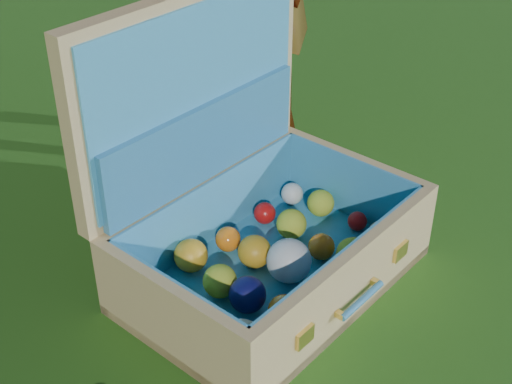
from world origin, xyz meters
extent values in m
plane|color=#215114|center=(0.00, 0.00, 0.00)|extent=(60.00, 60.00, 0.00)
cube|color=tan|center=(-0.03, 0.06, 0.01)|extent=(0.79, 0.67, 0.02)
cube|color=tan|center=(0.05, -0.14, 0.10)|extent=(0.63, 0.28, 0.20)
cube|color=tan|center=(-0.11, 0.26, 0.10)|extent=(0.63, 0.28, 0.20)
cube|color=tan|center=(-0.33, -0.06, 0.10)|extent=(0.17, 0.38, 0.20)
cube|color=tan|center=(0.27, 0.18, 0.10)|extent=(0.17, 0.38, 0.20)
cube|color=teal|center=(-0.03, 0.06, 0.03)|extent=(0.73, 0.61, 0.01)
cube|color=teal|center=(0.05, -0.12, 0.11)|extent=(0.58, 0.24, 0.18)
cube|color=teal|center=(-0.10, 0.24, 0.11)|extent=(0.58, 0.24, 0.18)
cube|color=teal|center=(-0.31, -0.06, 0.11)|extent=(0.16, 0.37, 0.18)
cube|color=teal|center=(0.26, 0.18, 0.11)|extent=(0.16, 0.37, 0.18)
cube|color=tan|center=(-0.12, 0.28, 0.43)|extent=(0.64, 0.29, 0.45)
cube|color=teal|center=(-0.11, 0.26, 0.43)|extent=(0.58, 0.25, 0.40)
cube|color=teal|center=(-0.11, 0.25, 0.30)|extent=(0.56, 0.25, 0.19)
cube|color=#F2C659|center=(-0.10, -0.22, 0.10)|extent=(0.05, 0.03, 0.04)
cube|color=#F2C659|center=(0.23, -0.08, 0.10)|extent=(0.05, 0.03, 0.04)
cylinder|color=teal|center=(0.07, -0.17, 0.08)|extent=(0.14, 0.07, 0.02)
cube|color=#F2C659|center=(0.00, -0.18, 0.08)|extent=(0.02, 0.02, 0.01)
cube|color=#F2C659|center=(0.13, -0.13, 0.08)|extent=(0.02, 0.02, 0.01)
sphere|color=beige|center=(-0.22, -0.16, 0.08)|extent=(0.10, 0.10, 0.10)
sphere|color=orange|center=(-0.09, -0.11, 0.07)|extent=(0.07, 0.07, 0.07)
sphere|color=#0D0E44|center=(0.04, -0.07, 0.06)|extent=(0.06, 0.06, 0.06)
sphere|color=gold|center=(0.15, -0.01, 0.07)|extent=(0.08, 0.08, 0.08)
sphere|color=beige|center=(0.25, 0.02, 0.07)|extent=(0.07, 0.07, 0.07)
sphere|color=gold|center=(-0.24, -0.09, 0.07)|extent=(0.08, 0.08, 0.08)
sphere|color=#0D0E44|center=(-0.14, -0.03, 0.07)|extent=(0.08, 0.08, 0.08)
sphere|color=silver|center=(-0.01, 0.02, 0.08)|extent=(0.10, 0.10, 0.10)
sphere|color=orange|center=(0.10, 0.05, 0.06)|extent=(0.06, 0.06, 0.06)
sphere|color=#B90F0E|center=(0.24, 0.11, 0.06)|extent=(0.05, 0.05, 0.05)
sphere|color=gold|center=(-0.27, 0.01, 0.07)|extent=(0.07, 0.07, 0.07)
sphere|color=gold|center=(-0.17, 0.04, 0.07)|extent=(0.08, 0.08, 0.08)
sphere|color=#C88B1A|center=(-0.05, 0.10, 0.07)|extent=(0.08, 0.08, 0.08)
sphere|color=gold|center=(0.08, 0.16, 0.07)|extent=(0.08, 0.08, 0.08)
sphere|color=gold|center=(0.19, 0.21, 0.07)|extent=(0.07, 0.07, 0.07)
sphere|color=silver|center=(-0.32, 0.08, 0.08)|extent=(0.09, 0.09, 0.09)
sphere|color=#C88B1A|center=(-0.19, 0.15, 0.07)|extent=(0.08, 0.08, 0.08)
sphere|color=orange|center=(-0.09, 0.18, 0.06)|extent=(0.06, 0.06, 0.06)
sphere|color=#B90F0E|center=(0.05, 0.24, 0.06)|extent=(0.06, 0.06, 0.06)
sphere|color=silver|center=(0.15, 0.29, 0.06)|extent=(0.06, 0.06, 0.06)
camera|label=1|loc=(-0.65, -1.08, 1.11)|focal=50.00mm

